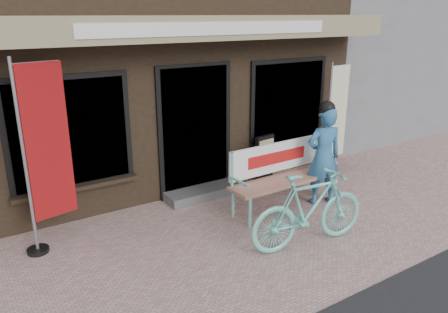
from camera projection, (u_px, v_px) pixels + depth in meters
ground at (267, 239)px, 5.99m from camera, size 70.00×70.00×0.00m
storefront at (123, 11)px, 9.02m from camera, size 7.00×6.77×6.00m
neighbor_right_near at (374, 18)px, 13.88m from camera, size 10.00×7.00×5.60m
bench at (281, 171)px, 6.85m from camera, size 1.91×0.53×1.03m
person at (324, 154)px, 6.91m from camera, size 0.66×0.53×1.69m
bicycle at (309, 209)px, 5.69m from camera, size 1.77×0.71×1.04m
nobori_red at (45, 154)px, 5.44m from camera, size 0.74×0.33×2.49m
nobori_cream at (336, 118)px, 8.08m from camera, size 0.63×0.25×2.14m
menu_stand at (264, 157)px, 8.01m from camera, size 0.43×0.15×0.85m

